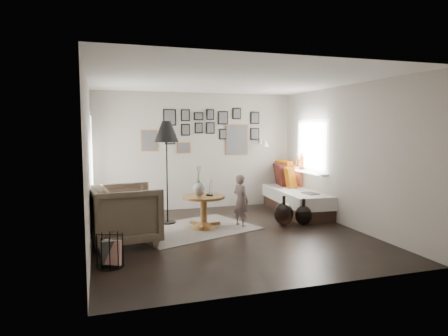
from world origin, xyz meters
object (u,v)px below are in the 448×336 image
object	(u,v)px
vase	(199,187)
child	(241,200)
magazine_basket	(110,251)
armchair	(125,215)
demijohn_large	(284,214)
demijohn_small	(303,215)
pedestal_table	(204,213)
daybed	(297,197)
floor_lamp	(166,135)

from	to	relation	value
vase	child	size ratio (longest dim) A/B	0.56
vase	magazine_basket	bearing A→B (deg)	-134.93
armchair	magazine_basket	size ratio (longest dim) A/B	2.32
demijohn_large	demijohn_small	bearing A→B (deg)	-18.92
demijohn_small	demijohn_large	bearing A→B (deg)	161.08
demijohn_large	vase	bearing A→B (deg)	171.71
pedestal_table	child	xyz separation A→B (m)	(0.70, -0.05, 0.21)
daybed	armchair	bearing A→B (deg)	-155.58
child	demijohn_small	bearing A→B (deg)	-127.14
vase	floor_lamp	world-z (taller)	floor_lamp
magazine_basket	demijohn_small	world-z (taller)	demijohn_small
demijohn_large	child	distance (m)	0.86
pedestal_table	daybed	distance (m)	2.45
pedestal_table	demijohn_large	world-z (taller)	pedestal_table
armchair	demijohn_small	world-z (taller)	armchair
floor_lamp	demijohn_large	bearing A→B (deg)	-20.33
vase	armchair	size ratio (longest dim) A/B	0.53
daybed	child	world-z (taller)	daybed
vase	demijohn_large	world-z (taller)	vase
armchair	magazine_basket	world-z (taller)	armchair
pedestal_table	child	world-z (taller)	child
magazine_basket	vase	bearing A→B (deg)	45.07
floor_lamp	demijohn_large	xyz separation A→B (m)	(2.07, -0.77, -1.47)
floor_lamp	child	xyz separation A→B (m)	(1.26, -0.61, -1.20)
demijohn_small	pedestal_table	bearing A→B (deg)	169.88
daybed	demijohn_large	distance (m)	1.32
vase	demijohn_large	distance (m)	1.69
armchair	floor_lamp	size ratio (longest dim) A/B	0.53
vase	child	world-z (taller)	vase
child	armchair	bearing A→B (deg)	80.32
daybed	demijohn_small	bearing A→B (deg)	-107.96
vase	floor_lamp	xyz separation A→B (m)	(-0.49, 0.54, 0.91)
floor_lamp	demijohn_small	world-z (taller)	floor_lamp
floor_lamp	demijohn_small	distance (m)	2.98
armchair	demijohn_small	size ratio (longest dim) A/B	2.05
daybed	child	size ratio (longest dim) A/B	2.34
pedestal_table	vase	world-z (taller)	vase
demijohn_small	child	world-z (taller)	child
daybed	magazine_basket	xyz separation A→B (m)	(-4.00, -2.41, -0.11)
pedestal_table	demijohn_large	distance (m)	1.52
pedestal_table	demijohn_small	xyz separation A→B (m)	(1.85, -0.33, -0.09)
floor_lamp	armchair	bearing A→B (deg)	-127.10
floor_lamp	pedestal_table	bearing A→B (deg)	-44.35
armchair	child	bearing A→B (deg)	-83.42
demijohn_small	vase	bearing A→B (deg)	169.71
vase	magazine_basket	xyz separation A→B (m)	(-1.61, -1.61, -0.55)
pedestal_table	magazine_basket	size ratio (longest dim) A/B	1.72
pedestal_table	vase	xyz separation A→B (m)	(-0.08, 0.02, 0.49)
magazine_basket	demijohn_large	world-z (taller)	demijohn_large
pedestal_table	vase	size ratio (longest dim) A/B	1.40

